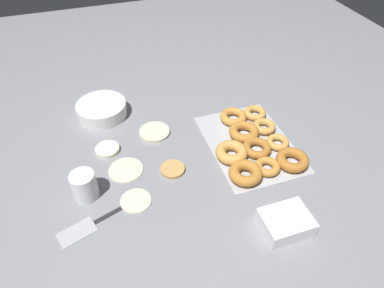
# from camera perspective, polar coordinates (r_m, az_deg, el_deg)

# --- Properties ---
(ground_plane) EXTENTS (3.00, 3.00, 0.00)m
(ground_plane) POSITION_cam_1_polar(r_m,az_deg,el_deg) (1.24, -4.41, -1.49)
(ground_plane) COLOR gray
(pancake_0) EXTENTS (0.12, 0.12, 0.01)m
(pancake_0) POSITION_cam_1_polar(r_m,az_deg,el_deg) (1.20, -10.98, -4.19)
(pancake_0) COLOR beige
(pancake_0) RESTS_ON ground_plane
(pancake_1) EXTENTS (0.08, 0.08, 0.01)m
(pancake_1) POSITION_cam_1_polar(r_m,az_deg,el_deg) (1.18, -3.37, -4.25)
(pancake_1) COLOR tan
(pancake_1) RESTS_ON ground_plane
(pancake_2) EXTENTS (0.12, 0.12, 0.01)m
(pancake_2) POSITION_cam_1_polar(r_m,az_deg,el_deg) (1.33, -6.27, 2.00)
(pancake_2) COLOR beige
(pancake_2) RESTS_ON ground_plane
(pancake_3) EXTENTS (0.09, 0.09, 0.01)m
(pancake_3) POSITION_cam_1_polar(r_m,az_deg,el_deg) (1.28, -13.91, -0.87)
(pancake_3) COLOR silver
(pancake_3) RESTS_ON ground_plane
(pancake_4) EXTENTS (0.10, 0.10, 0.01)m
(pancake_4) POSITION_cam_1_polar(r_m,az_deg,el_deg) (1.11, -9.36, -9.26)
(pancake_4) COLOR beige
(pancake_4) RESTS_ON ground_plane
(donut_tray) EXTENTS (0.42, 0.30, 0.04)m
(donut_tray) POSITION_cam_1_polar(r_m,az_deg,el_deg) (1.27, 10.13, -0.05)
(donut_tray) COLOR #ADAFB5
(donut_tray) RESTS_ON ground_plane
(batter_bowl) EXTENTS (0.20, 0.20, 0.06)m
(batter_bowl) POSITION_cam_1_polar(r_m,az_deg,el_deg) (1.44, -14.79, 5.58)
(batter_bowl) COLOR white
(batter_bowl) RESTS_ON ground_plane
(container_stack) EXTENTS (0.11, 0.14, 0.05)m
(container_stack) POSITION_cam_1_polar(r_m,az_deg,el_deg) (1.05, 15.34, -12.50)
(container_stack) COLOR white
(container_stack) RESTS_ON ground_plane
(paper_cup) EXTENTS (0.08, 0.08, 0.09)m
(paper_cup) POSITION_cam_1_polar(r_m,az_deg,el_deg) (1.13, -17.47, -6.62)
(paper_cup) COLOR white
(paper_cup) RESTS_ON ground_plane
(spatula) EXTENTS (0.11, 0.24, 0.01)m
(spatula) POSITION_cam_1_polar(r_m,az_deg,el_deg) (1.08, -17.34, -13.14)
(spatula) COLOR black
(spatula) RESTS_ON ground_plane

